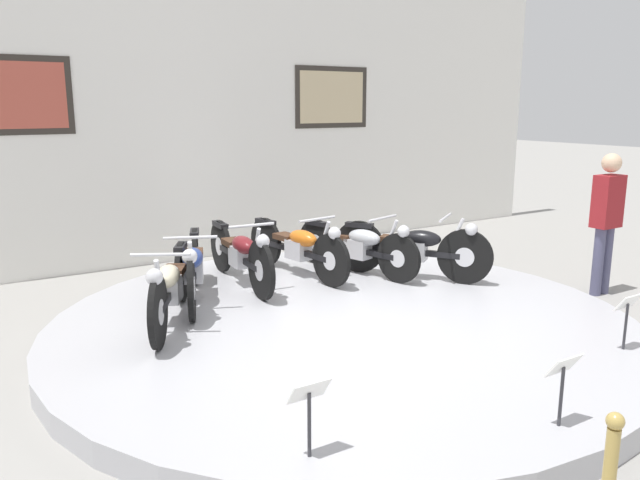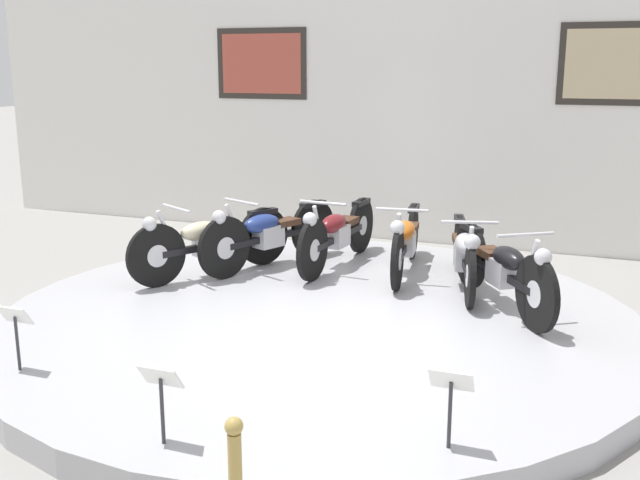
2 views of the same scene
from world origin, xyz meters
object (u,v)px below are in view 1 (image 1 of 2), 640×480
(motorcycle_black, at_px, (413,247))
(motorcycle_cream, at_px, (170,285))
(info_placard_front_centre, at_px, (563,375))
(visitor_standing, at_px, (607,215))
(motorcycle_blue, at_px, (193,266))
(motorcycle_maroon, at_px, (241,253))
(motorcycle_orange, at_px, (298,246))
(motorcycle_silver, at_px, (358,245))
(info_placard_front_left, at_px, (309,401))
(info_placard_front_right, at_px, (627,310))

(motorcycle_black, bearing_deg, motorcycle_cream, -179.95)
(info_placard_front_centre, bearing_deg, visitor_standing, 30.65)
(info_placard_front_centre, height_order, visitor_standing, visitor_standing)
(motorcycle_blue, relative_size, motorcycle_black, 1.11)
(motorcycle_maroon, bearing_deg, motorcycle_orange, -0.11)
(motorcycle_silver, xyz_separation_m, info_placard_front_left, (-2.72, -3.31, -0.01))
(info_placard_front_left, bearing_deg, motorcycle_cream, 88.40)
(motorcycle_orange, xyz_separation_m, motorcycle_black, (1.15, -0.85, 0.01))
(motorcycle_orange, relative_size, info_placard_front_left, 3.86)
(motorcycle_blue, bearing_deg, info_placard_front_centre, -74.21)
(info_placard_front_centre, height_order, info_placard_front_right, same)
(motorcycle_silver, distance_m, motorcycle_black, 0.71)
(motorcycle_orange, height_order, info_placard_front_centre, motorcycle_orange)
(motorcycle_orange, distance_m, visitor_standing, 3.79)
(motorcycle_silver, distance_m, info_placard_front_centre, 4.03)
(motorcycle_black, height_order, info_placard_front_centre, motorcycle_black)
(motorcycle_silver, bearing_deg, motorcycle_blue, 179.85)
(motorcycle_maroon, xyz_separation_m, motorcycle_orange, (0.79, -0.00, -0.01))
(info_placard_front_right, distance_m, visitor_standing, 2.47)
(motorcycle_silver, distance_m, info_placard_front_left, 4.29)
(info_placard_front_right, bearing_deg, motorcycle_orange, 108.69)
(motorcycle_maroon, bearing_deg, motorcycle_black, -23.71)
(motorcycle_blue, xyz_separation_m, info_placard_front_right, (2.72, -3.32, -0.03))
(motorcycle_blue, distance_m, info_placard_front_left, 3.36)
(motorcycle_maroon, relative_size, visitor_standing, 1.15)
(motorcycle_orange, bearing_deg, motorcycle_silver, -24.02)
(motorcycle_black, bearing_deg, motorcycle_maroon, 156.29)
(motorcycle_silver, distance_m, info_placard_front_right, 3.36)
(motorcycle_cream, distance_m, motorcycle_orange, 2.12)
(motorcycle_orange, distance_m, info_placard_front_right, 3.83)
(info_placard_front_left, distance_m, info_placard_front_right, 3.25)
(info_placard_front_left, distance_m, info_placard_front_centre, 1.72)
(motorcycle_black, relative_size, info_placard_front_centre, 3.32)
(visitor_standing, bearing_deg, motorcycle_black, 147.66)
(motorcycle_cream, xyz_separation_m, motorcycle_blue, (0.45, 0.55, 0.01))
(motorcycle_blue, xyz_separation_m, motorcycle_silver, (2.20, -0.01, -0.03))
(motorcycle_orange, xyz_separation_m, info_placard_front_left, (-2.02, -3.62, -0.02))
(motorcycle_maroon, bearing_deg, info_placard_front_right, -60.91)
(motorcycle_cream, bearing_deg, motorcycle_blue, 50.88)
(motorcycle_black, bearing_deg, motorcycle_orange, 143.51)
(motorcycle_silver, distance_m, visitor_standing, 3.05)
(info_placard_front_right, bearing_deg, motorcycle_cream, 138.84)
(motorcycle_silver, height_order, motorcycle_black, motorcycle_black)
(motorcycle_blue, height_order, info_placard_front_left, motorcycle_blue)
(motorcycle_silver, bearing_deg, info_placard_front_left, -129.37)
(motorcycle_cream, relative_size, visitor_standing, 1.02)
(motorcycle_cream, height_order, motorcycle_silver, motorcycle_cream)
(motorcycle_blue, height_order, motorcycle_silver, motorcycle_blue)
(motorcycle_blue, distance_m, motorcycle_black, 2.70)
(motorcycle_cream, distance_m, info_placard_front_left, 2.77)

